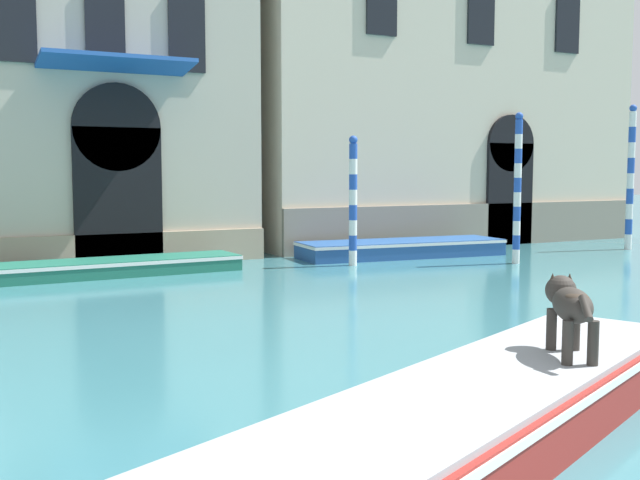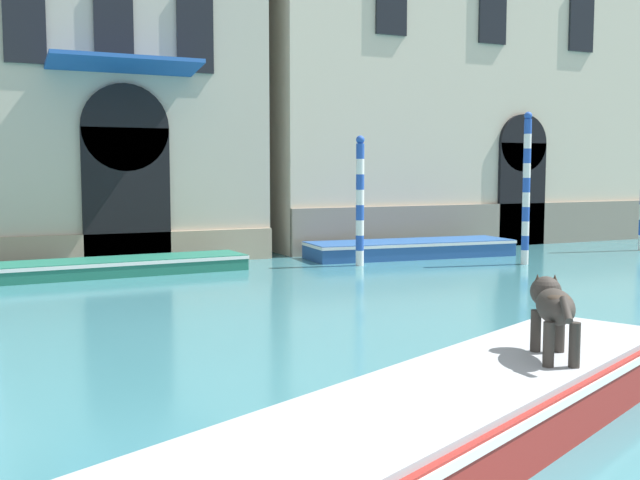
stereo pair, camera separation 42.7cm
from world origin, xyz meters
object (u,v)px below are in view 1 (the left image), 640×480
at_px(boat_foreground, 440,431).
at_px(mooring_pole_2, 518,188).
at_px(boat_moored_near_palazzo, 93,268).
at_px(mooring_pole_0, 353,200).
at_px(dog_on_deck, 570,305).
at_px(mooring_pole_3, 631,177).
at_px(boat_moored_far, 402,248).

relative_size(boat_foreground, mooring_pole_2, 2.20).
distance_m(boat_foreground, boat_moored_near_palazzo, 12.94).
distance_m(mooring_pole_0, mooring_pole_2, 4.39).
bearing_deg(mooring_pole_0, dog_on_deck, -108.74).
relative_size(boat_moored_near_palazzo, mooring_pole_0, 2.09).
xyz_separation_m(boat_foreground, mooring_pole_3, (15.58, 11.56, 1.95)).
height_order(dog_on_deck, mooring_pole_0, mooring_pole_0).
relative_size(dog_on_deck, mooring_pole_3, 0.24).
bearing_deg(dog_on_deck, mooring_pole_2, -9.16).
distance_m(dog_on_deck, mooring_pole_2, 12.60).
distance_m(mooring_pole_2, mooring_pole_3, 5.74).
relative_size(boat_foreground, boat_moored_far, 1.43).
distance_m(boat_moored_far, mooring_pole_2, 3.74).
distance_m(mooring_pole_0, mooring_pole_3, 9.70).
height_order(boat_foreground, mooring_pole_0, mooring_pole_0).
height_order(boat_moored_near_palazzo, boat_moored_far, boat_moored_far).
relative_size(dog_on_deck, mooring_pole_0, 0.32).
bearing_deg(boat_moored_near_palazzo, boat_moored_far, -1.29).
xyz_separation_m(boat_foreground, boat_moored_far, (8.14, 13.11, -0.07)).
bearing_deg(boat_moored_far, dog_on_deck, -110.99).
bearing_deg(mooring_pole_2, boat_foreground, -133.90).
xyz_separation_m(boat_moored_far, mooring_pole_3, (7.43, -1.55, 2.02)).
relative_size(boat_moored_near_palazzo, mooring_pole_2, 1.77).
height_order(boat_moored_far, mooring_pole_0, mooring_pole_0).
height_order(boat_moored_near_palazzo, mooring_pole_0, mooring_pole_0).
bearing_deg(dog_on_deck, boat_moored_near_palazzo, 41.77).
bearing_deg(mooring_pole_0, boat_moored_near_palazzo, 171.66).
xyz_separation_m(boat_moored_near_palazzo, mooring_pole_0, (6.43, -0.94, 1.50)).
xyz_separation_m(boat_foreground, boat_moored_near_palazzo, (-0.53, 12.92, -0.11)).
bearing_deg(mooring_pole_2, boat_moored_near_palazzo, 166.30).
height_order(mooring_pole_0, mooring_pole_2, mooring_pole_2).
bearing_deg(boat_foreground, mooring_pole_3, 12.69).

